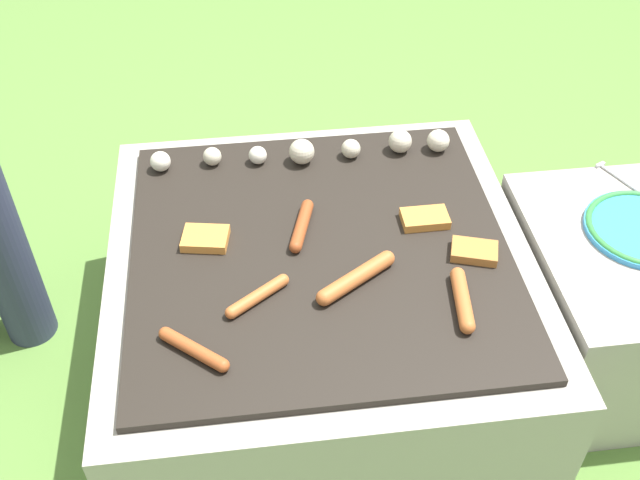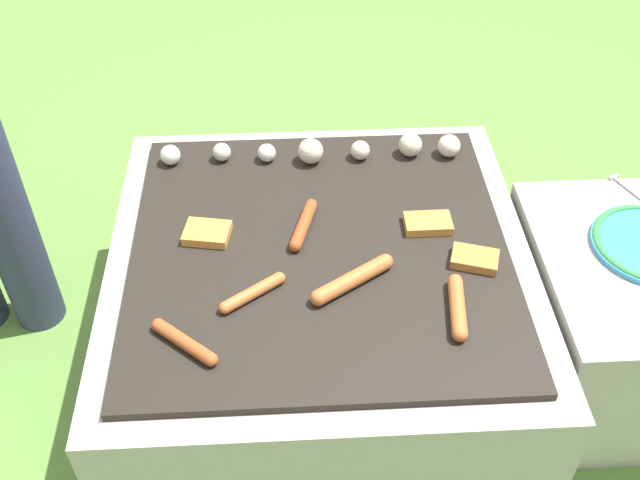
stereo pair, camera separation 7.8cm
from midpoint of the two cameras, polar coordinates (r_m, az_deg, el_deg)
ground_plane at (r=1.82m, az=-1.24°, el=-9.06°), size 14.00×14.00×0.00m
grill at (r=1.68m, az=-1.34°, el=-5.21°), size 0.88×0.88×0.37m
side_ledge at (r=1.81m, az=20.98°, el=-4.40°), size 0.46×0.51×0.37m
sausage_front_center at (r=1.57m, az=-2.83°, el=1.07°), size 0.07×0.15×0.03m
sausage_mid_right at (r=1.37m, az=-11.25°, el=-8.21°), size 0.13×0.11×0.03m
sausage_back_left at (r=1.44m, az=9.27°, el=-4.55°), size 0.05×0.16×0.03m
sausage_front_right at (r=1.46m, az=1.25°, el=-2.92°), size 0.17×0.12×0.03m
sausage_mid_left at (r=1.44m, az=-6.33°, el=-4.30°), size 0.13×0.10×0.02m
bread_slice_right at (r=1.61m, az=6.62°, el=1.61°), size 0.10×0.06×0.02m
bread_slice_center at (r=1.57m, az=-10.14°, el=0.08°), size 0.10×0.09×0.02m
bread_slice_left at (r=1.55m, az=10.26°, el=-0.89°), size 0.11×0.09×0.02m
mushroom_row at (r=1.76m, az=-1.13°, el=6.90°), size 0.70×0.07×0.06m
fork_utensil at (r=1.82m, az=21.04°, el=4.16°), size 0.09×0.17×0.01m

